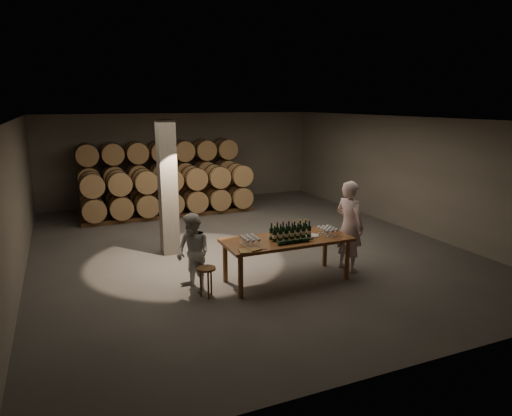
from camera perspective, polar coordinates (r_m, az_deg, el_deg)
name	(u,v)px	position (r m, az deg, el deg)	size (l,w,h in m)	color
room	(168,188)	(11.00, -10.97, 2.43)	(12.00, 12.00, 12.00)	#4B4846
tasting_table	(287,243)	(9.30, 3.88, -4.44)	(2.60, 1.10, 0.90)	brown
barrel_stack_back	(160,173)	(16.06, -11.86, 4.27)	(5.48, 0.95, 2.31)	brown
barrel_stack_front	(170,191)	(14.78, -10.69, 2.10)	(5.48, 0.95, 1.57)	brown
bottle_cluster	(290,232)	(9.25, 4.33, -3.06)	(0.87, 0.24, 0.35)	black
lying_bottles	(294,241)	(8.96, 4.78, -4.17)	(0.79, 0.09, 0.09)	black
glass_cluster_left	(250,239)	(8.83, -0.75, -3.85)	(0.30, 0.41, 0.17)	silver
glass_cluster_right	(328,229)	(9.60, 8.94, -2.62)	(0.30, 0.41, 0.16)	silver
plate	(312,235)	(9.50, 7.01, -3.42)	(0.29, 0.29, 0.02)	white
notebook_near	(254,249)	(8.54, -0.24, -5.20)	(0.23, 0.18, 0.03)	olive
notebook_corner	(245,251)	(8.46, -1.38, -5.40)	(0.21, 0.27, 0.02)	olive
pen	(264,249)	(8.58, 0.98, -5.17)	(0.01, 0.01, 0.13)	black
stool	(207,273)	(8.66, -6.20, -8.07)	(0.35, 0.35, 0.58)	brown
person_man	(349,226)	(10.04, 11.59, -2.21)	(0.72, 0.47, 1.98)	white
person_woman	(193,253)	(8.90, -7.85, -5.56)	(0.74, 0.58, 1.53)	silver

